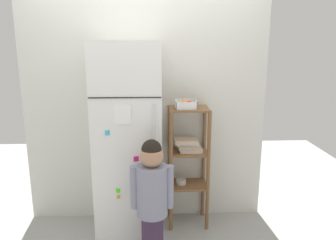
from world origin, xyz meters
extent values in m
plane|color=#999993|center=(0.00, 0.00, 0.00)|extent=(6.00, 6.00, 0.00)
cube|color=silver|center=(0.00, 0.35, 1.16)|extent=(2.42, 0.03, 2.32)
cube|color=white|center=(-0.15, 0.02, 0.91)|extent=(0.60, 0.60, 1.82)
cube|color=black|center=(-0.15, -0.28, 1.38)|extent=(0.59, 0.01, 0.01)
cylinder|color=silver|center=(0.09, -0.30, 1.11)|extent=(0.02, 0.02, 0.44)
cube|color=white|center=(-0.17, -0.28, 1.24)|extent=(0.14, 0.01, 0.16)
cube|color=#BD29E2|center=(-0.08, -0.29, 0.71)|extent=(0.04, 0.01, 0.04)
cube|color=#3FEA15|center=(-0.23, -0.29, 0.57)|extent=(0.04, 0.02, 0.04)
cube|color=#D9227A|center=(-0.07, -0.29, 0.86)|extent=(0.04, 0.02, 0.04)
cube|color=#3DB0E2|center=(-0.30, -0.29, 1.09)|extent=(0.04, 0.02, 0.04)
cube|color=gold|center=(-0.23, -0.29, 0.51)|extent=(0.03, 0.01, 0.03)
cube|color=#3F2C45|center=(0.06, -0.46, 0.22)|extent=(0.18, 0.11, 0.44)
cylinder|color=gray|center=(0.06, -0.46, 0.65)|extent=(0.25, 0.25, 0.42)
sphere|color=gray|center=(0.06, -0.38, 0.85)|extent=(0.11, 0.11, 0.11)
sphere|color=#A87A5B|center=(0.06, -0.46, 0.95)|extent=(0.19, 0.19, 0.19)
sphere|color=black|center=(0.06, -0.46, 1.00)|extent=(0.16, 0.16, 0.16)
cylinder|color=gray|center=(-0.08, -0.46, 0.68)|extent=(0.07, 0.07, 0.36)
cylinder|color=gray|center=(0.20, -0.46, 0.68)|extent=(0.07, 0.07, 0.36)
cylinder|color=brown|center=(0.24, 0.02, 0.60)|extent=(0.04, 0.04, 1.21)
cylinder|color=brown|center=(0.60, 0.02, 0.60)|extent=(0.04, 0.04, 1.21)
cylinder|color=brown|center=(0.24, 0.30, 0.60)|extent=(0.04, 0.04, 1.21)
cylinder|color=brown|center=(0.60, 0.30, 0.60)|extent=(0.04, 0.04, 1.21)
cube|color=brown|center=(0.42, 0.16, 1.20)|extent=(0.37, 0.29, 0.02)
cube|color=brown|center=(0.42, 0.16, 0.76)|extent=(0.37, 0.29, 0.02)
cube|color=brown|center=(0.42, 0.16, 0.42)|extent=(0.37, 0.29, 0.02)
cube|color=white|center=(0.44, 0.17, 0.78)|extent=(0.22, 0.18, 0.03)
cube|color=#C6AD8E|center=(0.42, 0.17, 0.82)|extent=(0.22, 0.17, 0.04)
cube|color=white|center=(0.40, 0.18, 0.85)|extent=(0.22, 0.17, 0.03)
cube|color=#C6AD8E|center=(0.39, 0.14, 0.89)|extent=(0.22, 0.18, 0.03)
cylinder|color=beige|center=(0.35, 0.16, 0.45)|extent=(0.10, 0.10, 0.05)
cube|color=white|center=(0.38, 0.14, 1.21)|extent=(0.20, 0.20, 0.01)
cube|color=white|center=(0.38, 0.05, 1.24)|extent=(0.20, 0.01, 0.08)
cube|color=white|center=(0.38, 0.24, 1.24)|extent=(0.20, 0.01, 0.08)
cube|color=white|center=(0.29, 0.14, 1.24)|extent=(0.01, 0.20, 0.08)
cube|color=white|center=(0.48, 0.14, 1.24)|extent=(0.01, 0.20, 0.08)
sphere|color=red|center=(0.41, 0.12, 1.25)|extent=(0.07, 0.07, 0.07)
sphere|color=#A23E17|center=(0.41, 0.15, 1.24)|extent=(0.06, 0.06, 0.06)
sphere|color=orange|center=(0.38, 0.17, 1.25)|extent=(0.07, 0.07, 0.07)
camera|label=1|loc=(0.08, -2.89, 1.80)|focal=35.04mm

